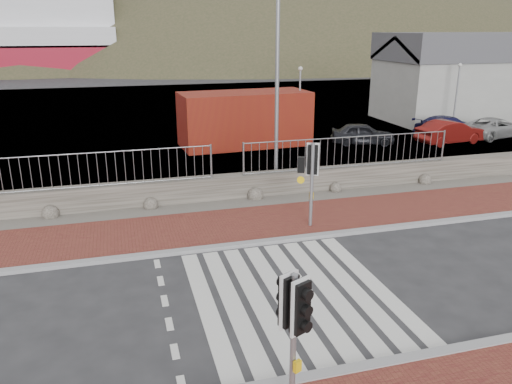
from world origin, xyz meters
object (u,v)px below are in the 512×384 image
object	(u,v)px
traffic_signal_far	(311,167)
streetlight	(281,64)
shipping_container	(245,119)
car_b	(450,132)
car_a	(363,134)
car_c	(446,126)
traffic_signal_near	(294,315)
car_d	(495,127)

from	to	relation	value
traffic_signal_far	streetlight	size ratio (longest dim) A/B	0.32
streetlight	shipping_container	size ratio (longest dim) A/B	1.24
streetlight	car_b	bearing A→B (deg)	23.37
car_a	car_c	size ratio (longest dim) A/B	0.79
car_a	car_b	bearing A→B (deg)	-84.86
streetlight	car_b	distance (m)	13.32
car_c	streetlight	bearing A→B (deg)	101.54
traffic_signal_near	streetlight	world-z (taller)	streetlight
car_b	car_c	xyz separation A→B (m)	(0.85, 1.55, -0.02)
shipping_container	car_d	world-z (taller)	shipping_container
shipping_container	car_c	xyz separation A→B (m)	(11.83, -1.14, -0.80)
traffic_signal_far	car_a	world-z (taller)	traffic_signal_far
traffic_signal_near	car_b	distance (m)	22.73
car_a	streetlight	bearing A→B (deg)	150.91
traffic_signal_near	streetlight	bearing A→B (deg)	47.95
traffic_signal_far	car_d	world-z (taller)	traffic_signal_far
streetlight	car_d	world-z (taller)	streetlight
streetlight	car_c	bearing A→B (deg)	27.72
car_b	car_c	world-z (taller)	car_b
car_c	traffic_signal_far	bearing A→B (deg)	113.78
streetlight	traffic_signal_far	bearing A→B (deg)	-95.82
traffic_signal_near	car_d	distance (m)	25.74
streetlight	car_a	size ratio (longest dim) A/B	2.49
traffic_signal_near	traffic_signal_far	world-z (taller)	traffic_signal_far
car_b	traffic_signal_near	bearing A→B (deg)	130.97
car_b	car_a	bearing A→B (deg)	69.64
streetlight	traffic_signal_near	bearing A→B (deg)	-107.70
streetlight	car_c	distance (m)	14.70
car_a	car_b	size ratio (longest dim) A/B	0.88
shipping_container	car_d	xyz separation A→B (m)	(14.53, -1.95, -0.85)
traffic_signal_near	streetlight	size ratio (longest dim) A/B	0.30
traffic_signal_near	shipping_container	size ratio (longest dim) A/B	0.37
traffic_signal_near	car_b	bearing A→B (deg)	23.08
traffic_signal_near	car_c	world-z (taller)	traffic_signal_near
traffic_signal_near	car_d	world-z (taller)	traffic_signal_near
streetlight	car_a	bearing A→B (deg)	41.87
traffic_signal_near	car_c	size ratio (longest dim) A/B	0.58
car_a	car_c	xyz separation A→B (m)	(5.57, 0.42, 0.04)
car_c	car_d	xyz separation A→B (m)	(2.69, -0.81, -0.05)
traffic_signal_far	streetlight	xyz separation A→B (m)	(0.40, 4.27, 2.79)
traffic_signal_far	car_a	bearing A→B (deg)	-101.09
car_a	car_b	xyz separation A→B (m)	(4.73, -1.12, 0.06)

